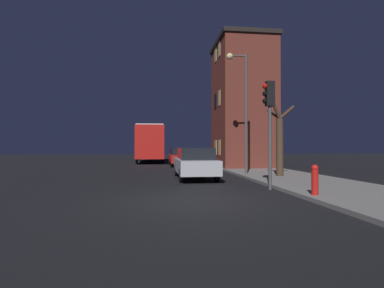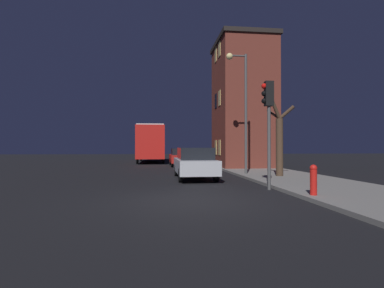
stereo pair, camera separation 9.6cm
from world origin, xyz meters
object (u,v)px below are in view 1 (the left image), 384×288
Objects in this scene: bare_tree at (279,140)px; fire_hydrant at (315,179)px; car_near_lane at (195,163)px; traffic_light at (269,112)px; streetlamp at (241,96)px; car_mid_lane at (181,157)px; bus at (150,141)px.

fire_hydrant is at bearing -103.57° from bare_tree.
car_near_lane is at bearing 114.64° from fire_hydrant.
traffic_light is 5.05m from car_near_lane.
bare_tree is at bearing 61.94° from traffic_light.
streetlamp is 1.65× the size of traffic_light.
streetlamp is 9.74m from car_mid_lane.
bare_tree is 18.39m from bus.
traffic_light is 4.36× the size of fire_hydrant.
car_mid_lane is (0.15, 9.92, -0.02)m from car_near_lane.
streetlamp is 7.19× the size of fire_hydrant.
bus is at bearing 111.24° from bare_tree.
traffic_light is at bearing -61.62° from car_near_lane.
car_near_lane is at bearing -90.89° from car_mid_lane.
car_mid_lane is (-2.55, 8.71, -3.53)m from streetlamp.
bare_tree reaches higher than car_near_lane.
car_mid_lane is (2.60, -6.94, -1.41)m from bus.
traffic_light is at bearing -95.55° from streetlamp.
bare_tree is at bearing -68.76° from bus.
car_mid_lane reaches higher than fire_hydrant.
car_mid_lane is at bearing 99.38° from fire_hydrant.
streetlamp is at bearing 24.16° from car_near_lane.
car_mid_lane is at bearing -69.44° from bus.
bus is (-6.66, 17.14, 0.30)m from bare_tree.
streetlamp reaches higher than bare_tree.
bus is (-4.64, 20.92, -0.66)m from traffic_light.
car_near_lane is at bearing 118.38° from traffic_light.
bus is 2.08× the size of car_near_lane.
bus reaches higher than fire_hydrant.
bare_tree is (1.51, -1.49, -2.41)m from streetlamp.
bare_tree reaches higher than traffic_light.
bare_tree is at bearing -68.30° from car_mid_lane.
bus is at bearing 108.23° from streetlamp.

